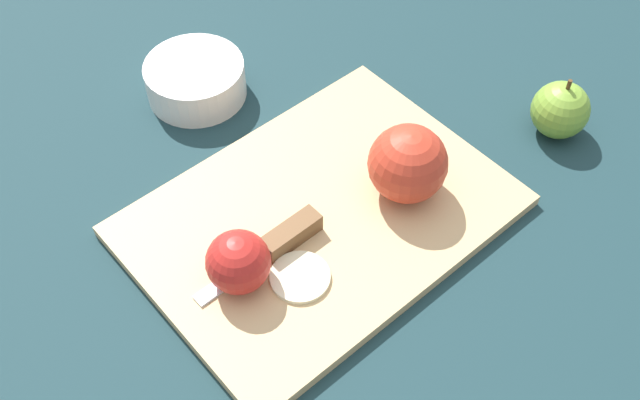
% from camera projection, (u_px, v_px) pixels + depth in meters
% --- Properties ---
extents(ground_plane, '(4.00, 4.00, 0.00)m').
position_uv_depth(ground_plane, '(320.00, 219.00, 0.82)').
color(ground_plane, '#193338').
extents(cutting_board, '(0.41, 0.31, 0.01)m').
position_uv_depth(cutting_board, '(320.00, 216.00, 0.81)').
color(cutting_board, tan).
rests_on(cutting_board, ground_plane).
extents(apple_half_left, '(0.09, 0.09, 0.09)m').
position_uv_depth(apple_half_left, '(408.00, 164.00, 0.80)').
color(apple_half_left, red).
rests_on(apple_half_left, cutting_board).
extents(apple_half_right, '(0.06, 0.06, 0.06)m').
position_uv_depth(apple_half_right, '(238.00, 262.00, 0.73)').
color(apple_half_right, red).
rests_on(apple_half_right, cutting_board).
extents(knife, '(0.15, 0.02, 0.02)m').
position_uv_depth(knife, '(286.00, 239.00, 0.77)').
color(knife, silver).
rests_on(knife, cutting_board).
extents(apple_slice, '(0.06, 0.06, 0.00)m').
position_uv_depth(apple_slice, '(300.00, 277.00, 0.75)').
color(apple_slice, beige).
rests_on(apple_slice, cutting_board).
extents(apple_whole, '(0.07, 0.07, 0.08)m').
position_uv_depth(apple_whole, '(560.00, 110.00, 0.88)').
color(apple_whole, olive).
rests_on(apple_whole, ground_plane).
extents(bowl, '(0.12, 0.12, 0.05)m').
position_uv_depth(bowl, '(195.00, 78.00, 0.92)').
color(bowl, silver).
rests_on(bowl, ground_plane).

